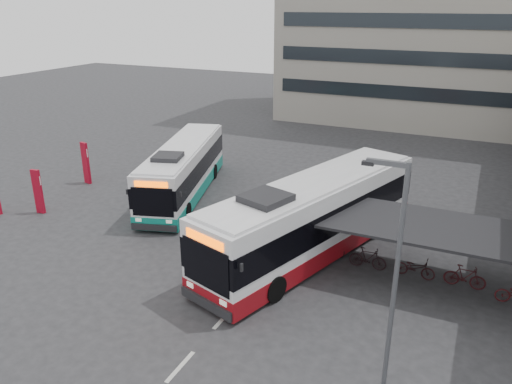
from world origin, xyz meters
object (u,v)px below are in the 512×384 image
at_px(bus_teal, 184,170).
at_px(lamp_post, 393,269).
at_px(pedestrian, 240,209).
at_px(bus_main, 313,218).

distance_m(bus_teal, lamp_post, 18.54).
relative_size(pedestrian, lamp_post, 0.22).
distance_m(bus_main, lamp_post, 9.09).
height_order(bus_main, bus_teal, bus_main).
height_order(pedestrian, lamp_post, lamp_post).
height_order(bus_teal, lamp_post, lamp_post).
height_order(bus_main, lamp_post, lamp_post).
distance_m(pedestrian, lamp_post, 13.53).
xyz_separation_m(pedestrian, lamp_post, (9.41, -9.13, 3.35)).
bearing_deg(bus_teal, lamp_post, -55.61).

